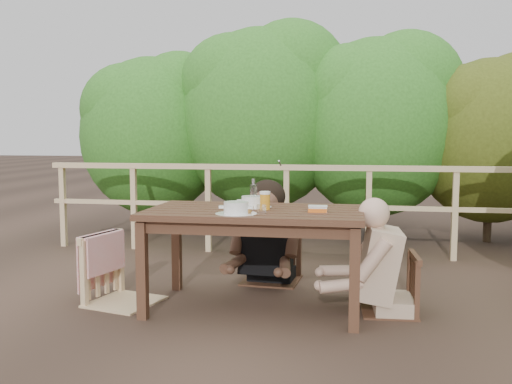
% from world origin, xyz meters
% --- Properties ---
extents(ground, '(60.00, 60.00, 0.00)m').
position_xyz_m(ground, '(0.00, 0.00, 0.00)').
color(ground, '#453226').
rests_on(ground, ground).
extents(table, '(1.64, 0.92, 0.76)m').
position_xyz_m(table, '(0.00, 0.00, 0.38)').
color(table, '#402619').
rests_on(table, ground).
extents(chair_left, '(0.62, 0.62, 1.03)m').
position_xyz_m(chair_left, '(-1.05, -0.05, 0.52)').
color(chair_left, tan).
rests_on(chair_left, ground).
extents(chair_far, '(0.54, 0.54, 1.01)m').
position_xyz_m(chair_far, '(0.01, 0.81, 0.50)').
color(chair_far, '#402619').
rests_on(chair_far, ground).
extents(chair_right, '(0.45, 0.45, 0.85)m').
position_xyz_m(chair_right, '(1.02, 0.08, 0.43)').
color(chair_right, '#402619').
rests_on(chair_right, ground).
extents(woman, '(0.63, 0.75, 1.44)m').
position_xyz_m(woman, '(0.01, 0.83, 0.72)').
color(woman, black).
rests_on(woman, ground).
extents(diner_right, '(0.74, 0.61, 1.43)m').
position_xyz_m(diner_right, '(1.05, 0.08, 0.72)').
color(diner_right, tan).
rests_on(diner_right, ground).
extents(railing, '(5.60, 0.10, 1.01)m').
position_xyz_m(railing, '(0.00, 2.00, 0.51)').
color(railing, tan).
rests_on(railing, ground).
extents(hedge_row, '(6.60, 1.60, 3.80)m').
position_xyz_m(hedge_row, '(0.40, 3.20, 1.90)').
color(hedge_row, '#2B611D').
rests_on(hedge_row, ground).
extents(soup_near, '(0.30, 0.30, 0.10)m').
position_xyz_m(soup_near, '(-0.09, -0.25, 0.81)').
color(soup_near, white).
rests_on(soup_near, table).
extents(soup_far, '(0.30, 0.30, 0.10)m').
position_xyz_m(soup_far, '(-0.04, 0.14, 0.81)').
color(soup_far, white).
rests_on(soup_far, table).
extents(bread_roll, '(0.12, 0.09, 0.07)m').
position_xyz_m(bread_roll, '(-0.04, -0.23, 0.79)').
color(bread_roll, '#B2733A').
rests_on(bread_roll, table).
extents(beer_glass, '(0.08, 0.08, 0.15)m').
position_xyz_m(beer_glass, '(0.08, -0.01, 0.83)').
color(beer_glass, orange).
rests_on(beer_glass, table).
extents(bottle, '(0.06, 0.06, 0.24)m').
position_xyz_m(bottle, '(-0.03, 0.12, 0.88)').
color(bottle, silver).
rests_on(bottle, table).
extents(tumbler, '(0.07, 0.07, 0.08)m').
position_xyz_m(tumbler, '(0.09, -0.25, 0.80)').
color(tumbler, silver).
rests_on(tumbler, table).
extents(butter_tub, '(0.15, 0.11, 0.06)m').
position_xyz_m(butter_tub, '(0.48, -0.06, 0.79)').
color(butter_tub, white).
rests_on(butter_tub, table).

